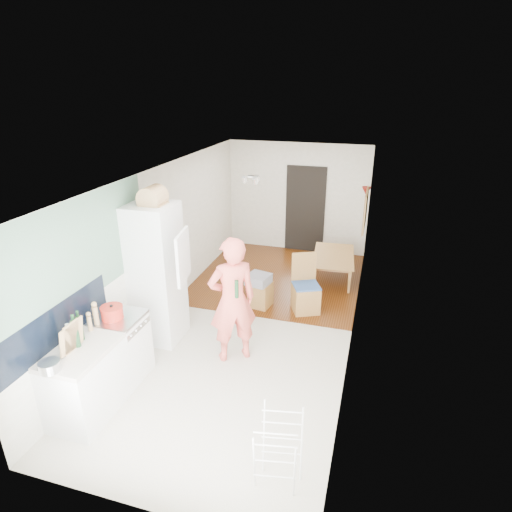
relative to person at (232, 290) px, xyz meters
The scene contains 32 objects.
room_shell 0.99m from the person, 89.72° to the left, with size 3.20×7.00×2.50m, color white, non-canonical shape.
floor 1.47m from the person, 89.72° to the left, with size 3.20×7.00×0.01m, color beige.
wood_floor_overlay 3.03m from the person, 89.90° to the left, with size 3.20×3.30×0.01m, color #5A2B10.
sage_wall_panel 2.03m from the person, 147.18° to the right, with size 0.02×3.00×1.30m, color slate.
tile_splashback 2.23m from the person, 135.15° to the right, with size 0.02×1.90×0.50m, color black.
doorway_recess 4.46m from the person, 87.37° to the left, with size 0.90×0.04×2.00m, color black.
base_cabinet 2.14m from the person, 129.48° to the right, with size 0.60×0.90×0.86m, color white.
worktop 2.05m from the person, 129.48° to the right, with size 0.62×0.92×0.06m, color beige.
range_cooker 1.67m from the person, 147.59° to the right, with size 0.60×0.60×0.88m, color white.
cooker_top 1.55m from the person, 147.59° to the right, with size 0.60×0.60×0.04m, color #B8B8BA.
fridge_housing 1.28m from the person, behind, with size 0.66×0.66×2.15m, color white.
fridge_door 0.80m from the person, behind, with size 0.56×0.04×0.70m, color white.
fridge_interior 1.08m from the person, 168.30° to the left, with size 0.02×0.52×0.66m, color white.
pinboard 3.32m from the person, 61.16° to the left, with size 0.03×0.90×0.70m, color tan.
pinboard_frame 3.31m from the person, 61.39° to the left, with size 0.01×0.94×0.74m, color #A67141.
wall_sconce 3.91m from the person, 66.35° to the left, with size 0.18×0.18×0.16m, color maroon.
person is the anchor object (origin of this frame).
dining_table 3.41m from the person, 70.84° to the left, with size 1.21×0.67×0.42m, color #A67141.
dining_chair 1.88m from the person, 64.82° to the left, with size 0.43×0.43×1.02m, color #A67141, non-canonical shape.
stool 1.79m from the person, 91.33° to the left, with size 0.35×0.35×0.46m, color #A67141, non-canonical shape.
grey_drape 1.62m from the person, 92.37° to the left, with size 0.37×0.37×0.17m, color gray.
drying_rack 2.30m from the person, 59.19° to the right, with size 0.41×0.37×0.80m, color white, non-canonical shape.
bread_bin 1.68m from the person, 169.98° to the left, with size 0.35×0.33×0.19m, color #D9B56D, non-canonical shape.
red_casserole 1.59m from the person, 146.79° to the right, with size 0.28×0.28×0.17m, color red.
steel_pan 2.40m from the person, 123.87° to the right, with size 0.22×0.22×0.11m, color #B8B8BA.
held_bottle 0.24m from the person, 53.98° to the right, with size 0.05×0.05×0.25m, color #183D1E.
bottle_a 2.04m from the person, 131.45° to the right, with size 0.08×0.08×0.33m, color #183D1E.
bottle_b 1.97m from the person, 134.85° to the right, with size 0.07×0.07×0.31m, color #183D1E.
bottle_c 2.11m from the person, 132.40° to the right, with size 0.10×0.10×0.24m, color silver.
pepper_mill_front 1.85m from the person, 139.78° to the right, with size 0.05×0.05×0.20m, color #D9B56D.
pepper_mill_back 1.78m from the person, 144.05° to the right, with size 0.07×0.07×0.24m, color #D9B56D.
chopping_boards 2.10m from the person, 129.23° to the right, with size 0.04×0.28×0.37m, color #D9B56D, non-canonical shape.
Camera 1 is at (1.78, -5.90, 3.76)m, focal length 30.00 mm.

